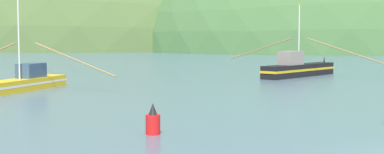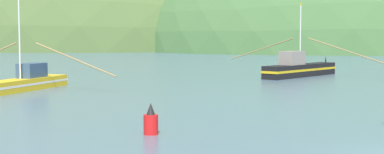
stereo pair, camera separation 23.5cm
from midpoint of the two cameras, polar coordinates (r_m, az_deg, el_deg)
name	(u,v)px [view 2 (the right image)]	position (r m, az deg, el deg)	size (l,w,h in m)	color
hill_mid_left	(359,50)	(181.63, 17.28, 2.80)	(146.73, 117.38, 82.95)	#47703D
hill_far_left	(106,47)	(217.12, -9.10, 3.15)	(192.71, 154.17, 100.31)	#516B38
fishing_boat_yellow	(28,81)	(43.89, -16.86, -0.42)	(13.73, 8.98, 7.43)	gold
fishing_boat_black	(299,68)	(56.86, 11.43, 0.92)	(11.61, 14.09, 7.58)	black
channel_buoy	(151,122)	(22.89, -4.09, -4.76)	(0.62, 0.62, 1.34)	red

